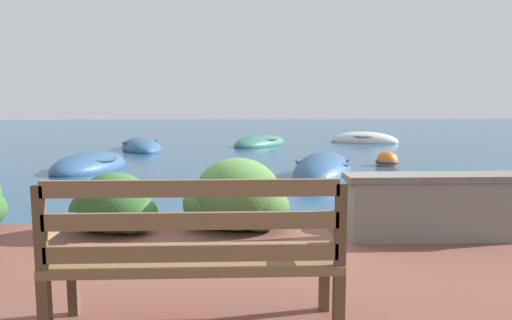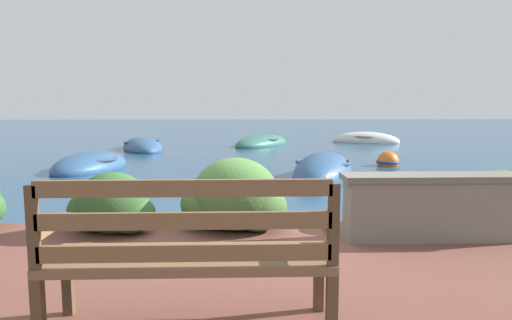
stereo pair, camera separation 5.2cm
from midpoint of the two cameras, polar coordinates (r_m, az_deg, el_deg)
The scene contains 13 objects.
ground_plane at distance 5.26m, azimuth -1.22°, elevation -9.95°, with size 80.00×80.00×0.00m.
park_bench at distance 2.66m, azimuth -7.83°, elevation -11.27°, with size 1.65×0.48×0.93m.
stone_wall at distance 4.80m, azimuth 21.73°, elevation -5.40°, with size 1.82×0.39×0.64m.
hedge_clump_left at distance 4.92m, azimuth -17.32°, elevation -5.56°, with size 0.92×0.66×0.63m.
hedge_clump_centre at distance 4.79m, azimuth -2.46°, elevation -4.86°, with size 1.12×0.81×0.76m.
hedge_clump_right at distance 5.20m, azimuth 17.51°, elevation -5.17°, with size 0.84×0.60×0.57m.
hedge_clump_far_right at distance 5.64m, azimuth 28.19°, elevation -4.57°, with size 0.90×0.65×0.61m.
rowboat_nearest at distance 9.71m, azimuth 8.53°, elevation -1.68°, with size 2.03×3.00×0.90m.
rowboat_mid at distance 11.36m, azimuth -19.87°, elevation -0.82°, with size 1.85×2.65×0.72m.
rowboat_far at distance 15.89m, azimuth -13.91°, elevation 1.52°, with size 2.18×3.38×0.70m.
rowboat_outer at distance 16.99m, azimuth 0.80°, elevation 2.07°, with size 2.70×3.27×0.68m.
rowboat_distant at distance 18.65m, azimuth 13.62°, elevation 2.33°, with size 2.87×2.11×0.75m.
mooring_buoy at distance 11.84m, azimuth 16.28°, elevation -0.23°, with size 0.59×0.59×0.54m.
Camera 2 is at (-0.03, -5.03, 1.54)m, focal length 32.00 mm.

